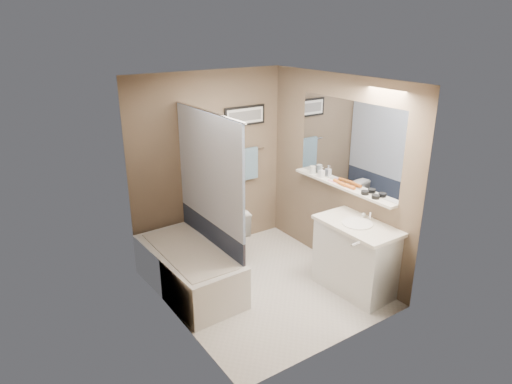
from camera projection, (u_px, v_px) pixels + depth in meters
ground at (263, 286)px, 5.42m from camera, size 2.50×2.50×0.00m
ceiling at (264, 82)px, 4.59m from camera, size 2.20×2.50×0.04m
wall_back at (210, 164)px, 5.96m from camera, size 2.20×0.04×2.40m
wall_front at (343, 232)px, 4.05m from camera, size 2.20×0.04×2.40m
wall_left at (173, 213)px, 4.44m from camera, size 0.04×2.50×2.40m
wall_right at (336, 174)px, 5.57m from camera, size 0.04×2.50×2.40m
tile_surround at (153, 216)px, 4.89m from camera, size 0.02×1.55×2.00m
curtain_rod at (207, 111)px, 4.88m from camera, size 0.02×1.55×0.02m
curtain_upper at (209, 169)px, 5.11m from camera, size 0.03×1.45×1.28m
curtain_lower at (212, 235)px, 5.40m from camera, size 0.03×1.45×0.36m
mirror at (348, 143)px, 5.31m from camera, size 0.02×1.60×1.00m
shelf at (341, 186)px, 5.46m from camera, size 0.12×1.60×0.03m
towel_bar at (246, 151)px, 6.20m from camera, size 0.60×0.02×0.02m
towel at (247, 164)px, 6.25m from camera, size 0.34×0.05×0.44m
art_frame at (245, 116)px, 6.04m from camera, size 0.62×0.02×0.26m
art_mat at (245, 116)px, 6.03m from camera, size 0.56×0.00×0.20m
art_image at (245, 116)px, 6.03m from camera, size 0.50×0.00×0.13m
door at (384, 237)px, 4.40m from camera, size 0.80×0.02×2.00m
door_handle at (355, 244)px, 4.26m from camera, size 0.10×0.02×0.02m
bathtub at (189, 270)px, 5.28m from camera, size 0.76×1.53×0.50m
tub_rim at (188, 251)px, 5.19m from camera, size 0.56×1.36×0.02m
toilet at (228, 231)px, 6.02m from camera, size 0.52×0.77×0.72m
vanity at (356, 259)px, 5.23m from camera, size 0.55×0.93×0.80m
countertop at (358, 225)px, 5.08m from camera, size 0.54×0.96×0.04m
sink_basin at (357, 223)px, 5.06m from camera, size 0.34×0.34×0.01m
faucet_spout at (370, 216)px, 5.15m from camera, size 0.02×0.02×0.10m
faucet_knob at (364, 215)px, 5.24m from camera, size 0.05×0.05×0.05m
candle_bowl_near at (376, 197)px, 5.04m from camera, size 0.09×0.09×0.04m
candle_bowl_far at (365, 193)px, 5.16m from camera, size 0.09×0.09×0.04m
hair_brush_front at (348, 186)px, 5.37m from camera, size 0.05×0.22×0.04m
hair_brush_back at (340, 183)px, 5.48m from camera, size 0.07×0.22×0.04m
pink_comb at (333, 182)px, 5.57m from camera, size 0.04×0.16×0.01m
glass_jar at (313, 170)px, 5.85m from camera, size 0.08×0.08×0.10m
soap_bottle at (322, 172)px, 5.71m from camera, size 0.06×0.07×0.14m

